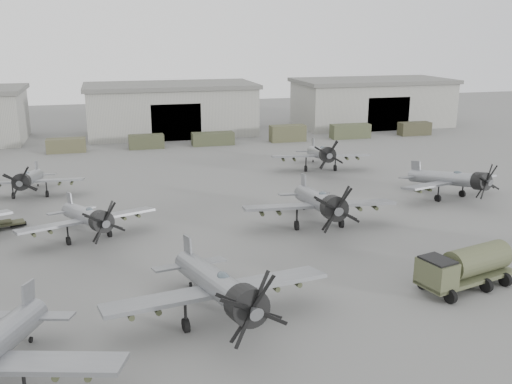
% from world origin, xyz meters
% --- Properties ---
extents(ground, '(220.00, 220.00, 0.00)m').
position_xyz_m(ground, '(0.00, 0.00, 0.00)').
color(ground, '#525250').
rests_on(ground, ground).
extents(hangar_center, '(29.00, 14.80, 8.70)m').
position_xyz_m(hangar_center, '(0.00, 61.96, 4.37)').
color(hangar_center, '#99988F').
rests_on(hangar_center, ground).
extents(hangar_right, '(29.00, 14.80, 8.70)m').
position_xyz_m(hangar_right, '(38.00, 61.96, 4.37)').
color(hangar_right, '#99988F').
rests_on(hangar_right, ground).
extents(support_truck_2, '(5.59, 2.20, 2.07)m').
position_xyz_m(support_truck_2, '(-17.03, 50.00, 1.03)').
color(support_truck_2, '#4B4931').
rests_on(support_truck_2, ground).
extents(support_truck_3, '(5.31, 2.20, 2.09)m').
position_xyz_m(support_truck_3, '(-5.32, 50.00, 1.04)').
color(support_truck_3, '#3A3D28').
rests_on(support_truck_3, ground).
extents(support_truck_4, '(6.61, 2.20, 2.01)m').
position_xyz_m(support_truck_4, '(5.04, 50.00, 1.00)').
color(support_truck_4, '#3B3F29').
rests_on(support_truck_4, ground).
extents(support_truck_5, '(5.77, 2.20, 2.64)m').
position_xyz_m(support_truck_5, '(17.39, 50.00, 1.32)').
color(support_truck_5, '#46472E').
rests_on(support_truck_5, ground).
extents(support_truck_6, '(6.65, 2.20, 2.35)m').
position_xyz_m(support_truck_6, '(28.42, 50.00, 1.18)').
color(support_truck_6, '#41472E').
rests_on(support_truck_6, ground).
extents(support_truck_7, '(5.50, 2.20, 2.21)m').
position_xyz_m(support_truck_7, '(40.42, 50.00, 1.10)').
color(support_truck_7, '#393825').
rests_on(support_truck_7, ground).
extents(aircraft_near_1, '(14.17, 12.75, 5.62)m').
position_xyz_m(aircraft_near_1, '(-5.16, -6.66, 2.56)').
color(aircraft_near_1, gray).
rests_on(aircraft_near_1, ground).
extents(aircraft_mid_1, '(11.71, 10.55, 4.70)m').
position_xyz_m(aircraft_mid_1, '(-13.09, 10.48, 2.14)').
color(aircraft_mid_1, gray).
rests_on(aircraft_mid_1, ground).
extents(aircraft_mid_2, '(13.96, 12.57, 5.56)m').
position_xyz_m(aircraft_mid_2, '(7.05, 8.37, 2.53)').
color(aircraft_mid_2, gray).
rests_on(aircraft_mid_2, ground).
extents(aircraft_mid_3, '(12.18, 10.97, 4.85)m').
position_xyz_m(aircraft_mid_3, '(24.03, 13.66, 2.20)').
color(aircraft_mid_3, gray).
rests_on(aircraft_mid_3, ground).
extents(aircraft_far_0, '(11.47, 10.32, 4.58)m').
position_xyz_m(aircraft_far_0, '(-19.51, 25.69, 2.08)').
color(aircraft_far_0, gray).
rests_on(aircraft_far_0, ground).
extents(aircraft_far_1, '(12.77, 11.49, 5.07)m').
position_xyz_m(aircraft_far_1, '(15.16, 29.18, 2.30)').
color(aircraft_far_1, gray).
rests_on(aircraft_far_1, ground).
extents(fuel_tanker, '(7.94, 4.76, 2.91)m').
position_xyz_m(fuel_tanker, '(12.38, -5.79, 1.67)').
color(fuel_tanker, '#464A30').
rests_on(fuel_tanker, ground).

